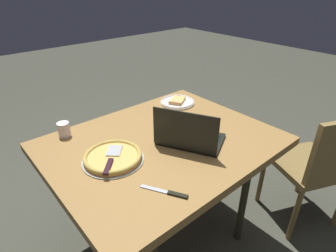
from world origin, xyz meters
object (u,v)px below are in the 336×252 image
(table_knife, at_px, (169,193))
(chair_near, at_px, (318,164))
(pizza_plate, at_px, (177,102))
(laptop, at_px, (189,136))
(pizza_tray, at_px, (113,157))
(drink_cup, at_px, (64,129))
(dining_table, at_px, (163,149))

(table_knife, relative_size, chair_near, 0.22)
(pizza_plate, xyz_separation_m, table_knife, (-0.66, -0.67, -0.01))
(laptop, distance_m, pizza_tray, 0.42)
(table_knife, height_order, drink_cup, drink_cup)
(drink_cup, bearing_deg, laptop, -47.48)
(table_knife, bearing_deg, pizza_plate, 45.24)
(pizza_tray, height_order, table_knife, pizza_tray)
(laptop, xyz_separation_m, table_knife, (-0.34, -0.23, -0.04))
(chair_near, bearing_deg, table_knife, 168.80)
(pizza_plate, xyz_separation_m, chair_near, (0.43, -0.89, -0.26))
(pizza_tray, distance_m, table_knife, 0.37)
(table_knife, bearing_deg, dining_table, 53.75)
(drink_cup, distance_m, chair_near, 1.60)
(dining_table, height_order, table_knife, table_knife)
(pizza_plate, xyz_separation_m, pizza_tray, (-0.72, -0.30, 0.01))
(dining_table, bearing_deg, laptop, -54.07)
(laptop, xyz_separation_m, chair_near, (0.75, -0.44, -0.30))
(laptop, height_order, pizza_tray, laptop)
(drink_cup, bearing_deg, pizza_tray, -77.38)
(table_knife, xyz_separation_m, chair_near, (1.09, -0.22, -0.26))
(laptop, relative_size, drink_cup, 4.88)
(pizza_tray, height_order, chair_near, chair_near)
(table_knife, bearing_deg, pizza_tray, 98.56)
(dining_table, distance_m, chair_near, 1.03)
(dining_table, relative_size, chair_near, 1.41)
(pizza_plate, distance_m, chair_near, 1.02)
(laptop, xyz_separation_m, pizza_plate, (0.32, 0.44, -0.03))
(laptop, distance_m, chair_near, 0.92)
(dining_table, relative_size, laptop, 2.97)
(dining_table, height_order, laptop, laptop)
(laptop, bearing_deg, dining_table, 125.93)
(table_knife, bearing_deg, laptop, 33.32)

